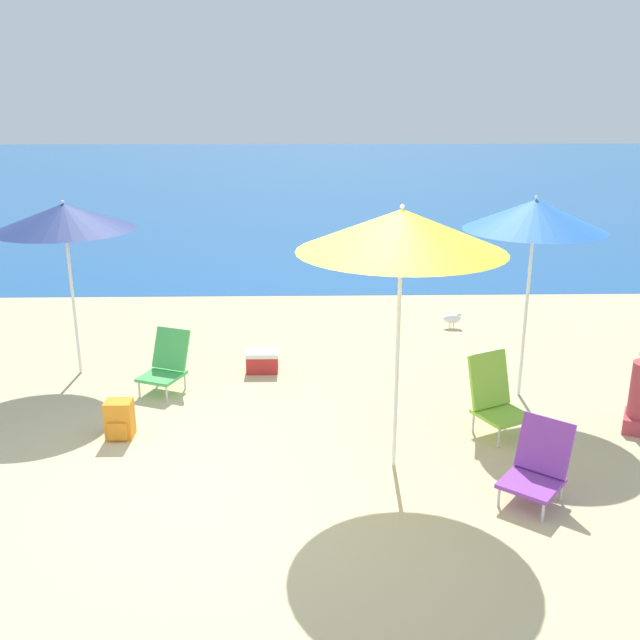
% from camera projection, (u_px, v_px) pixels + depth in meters
% --- Properties ---
extents(ground_plane, '(60.00, 60.00, 0.00)m').
position_uv_depth(ground_plane, '(262.00, 480.00, 6.37)').
color(ground_plane, '#D1BA89').
extents(sea_water, '(60.00, 40.00, 0.01)m').
position_uv_depth(sea_water, '(295.00, 174.00, 31.28)').
color(sea_water, '#1E5699').
rests_on(sea_water, ground).
extents(beach_umbrella_blue, '(1.52, 1.52, 2.28)m').
position_uv_depth(beach_umbrella_blue, '(535.00, 215.00, 7.57)').
color(beach_umbrella_blue, white).
rests_on(beach_umbrella_blue, ground).
extents(beach_umbrella_navy, '(1.64, 1.64, 2.13)m').
position_uv_depth(beach_umbrella_navy, '(64.00, 217.00, 8.26)').
color(beach_umbrella_navy, white).
rests_on(beach_umbrella_navy, ground).
extents(beach_umbrella_yellow, '(1.80, 1.80, 2.42)m').
position_uv_depth(beach_umbrella_yellow, '(402.00, 231.00, 5.97)').
color(beach_umbrella_yellow, white).
rests_on(beach_umbrella_yellow, ground).
extents(beach_chair_purple, '(0.70, 0.72, 0.68)m').
position_uv_depth(beach_chair_purple, '(538.00, 465.00, 6.00)').
color(beach_chair_purple, silver).
rests_on(beach_chair_purple, ground).
extents(beach_chair_lime, '(0.65, 0.69, 0.80)m').
position_uv_depth(beach_chair_lime, '(495.00, 396.00, 7.19)').
color(beach_chair_lime, silver).
rests_on(beach_chair_lime, ground).
extents(beach_chair_green, '(0.61, 0.68, 0.70)m').
position_uv_depth(beach_chair_green, '(166.00, 363.00, 8.24)').
color(beach_chair_green, silver).
rests_on(beach_chair_green, ground).
extents(backpack_orange, '(0.26, 0.25, 0.39)m').
position_uv_depth(backpack_orange, '(120.00, 420.00, 7.12)').
color(backpack_orange, orange).
rests_on(backpack_orange, ground).
extents(cooler_box, '(0.40, 0.27, 0.27)m').
position_uv_depth(cooler_box, '(262.00, 361.00, 8.84)').
color(cooler_box, '#B72828').
rests_on(cooler_box, ground).
extents(seagull, '(0.27, 0.11, 0.23)m').
position_uv_depth(seagull, '(453.00, 319.00, 10.51)').
color(seagull, gold).
rests_on(seagull, ground).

